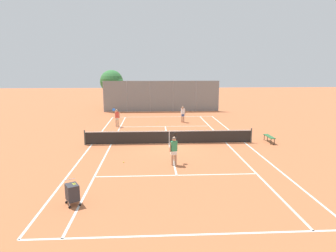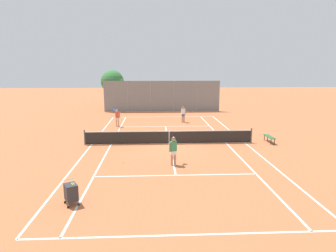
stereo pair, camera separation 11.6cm
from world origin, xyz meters
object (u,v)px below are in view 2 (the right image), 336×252
loose_tennis_ball_2 (123,162)px  loose_tennis_ball_4 (157,124)px  player_far_left (117,117)px  courtside_bench (269,137)px  loose_tennis_ball_0 (115,135)px  loose_tennis_ball_3 (161,143)px  loose_tennis_ball_1 (159,122)px  player_far_right (183,113)px  tree_behind_left (114,82)px  tennis_net (169,137)px  ball_cart (71,192)px  player_near_side (173,149)px

loose_tennis_ball_2 → loose_tennis_ball_4: (2.08, 11.69, 0.00)m
player_far_left → courtside_bench: 13.43m
loose_tennis_ball_0 → loose_tennis_ball_2: bearing=-79.3°
player_far_left → loose_tennis_ball_4: bearing=14.7°
loose_tennis_ball_3 → loose_tennis_ball_1: bearing=89.7°
player_far_left → loose_tennis_ball_3: player_far_left is taller
loose_tennis_ball_0 → loose_tennis_ball_3: bearing=-37.4°
loose_tennis_ball_2 → loose_tennis_ball_4: 11.88m
loose_tennis_ball_3 → loose_tennis_ball_4: size_ratio=1.00×
courtside_bench → player_far_right: bearing=122.9°
loose_tennis_ball_4 → tree_behind_left: 13.92m
loose_tennis_ball_1 → loose_tennis_ball_3: size_ratio=1.00×
tennis_net → player_far_left: 7.92m
ball_cart → player_far_right: player_far_right is taller
loose_tennis_ball_3 → tree_behind_left: tree_behind_left is taller
player_far_left → tree_behind_left: (-1.95, 13.24, 2.47)m
loose_tennis_ball_2 → tree_behind_left: tree_behind_left is taller
loose_tennis_ball_1 → loose_tennis_ball_4: bearing=-103.2°
loose_tennis_ball_1 → courtside_bench: courtside_bench is taller
player_near_side → player_far_left: (-4.41, 11.32, 0.00)m
loose_tennis_ball_1 → player_near_side: bearing=-87.7°
ball_cart → courtside_bench: ball_cart is taller
ball_cart → player_near_side: (4.37, 4.70, 0.40)m
loose_tennis_ball_0 → loose_tennis_ball_1: bearing=57.6°
loose_tennis_ball_4 → tree_behind_left: (-5.58, 12.29, 3.37)m
loose_tennis_ball_3 → player_far_right: bearing=73.7°
loose_tennis_ball_3 → tennis_net: bearing=-3.1°
loose_tennis_ball_2 → player_far_left: bearing=98.2°
loose_tennis_ball_3 → courtside_bench: 7.91m
loose_tennis_ball_1 → loose_tennis_ball_4: 1.03m
player_far_left → loose_tennis_ball_0: 3.88m
player_far_right → courtside_bench: player_far_right is taller
tennis_net → loose_tennis_ball_3: 0.77m
loose_tennis_ball_3 → ball_cart: bearing=-111.8°
loose_tennis_ball_2 → loose_tennis_ball_3: (2.27, 4.22, 0.00)m
ball_cart → tree_behind_left: size_ratio=0.19×
player_near_side → loose_tennis_ball_4: (-0.77, 12.27, -0.89)m
player_far_left → loose_tennis_ball_0: bearing=-86.4°
tennis_net → courtside_bench: (7.30, 0.02, -0.10)m
ball_cart → courtside_bench: size_ratio=0.64×
player_far_right → loose_tennis_ball_3: bearing=-106.3°
loose_tennis_ball_1 → courtside_bench: 11.58m
ball_cart → loose_tennis_ball_4: 17.35m
ball_cart → courtside_bench: 15.06m
player_near_side → tree_behind_left: size_ratio=0.35×
tennis_net → player_far_left: (-4.43, 6.55, 0.42)m
player_far_left → loose_tennis_ball_1: player_far_left is taller
ball_cart → courtside_bench: (11.70, 9.49, -0.12)m
loose_tennis_ball_3 → player_far_left: bearing=120.4°
loose_tennis_ball_3 → loose_tennis_ball_4: (-0.19, 7.47, 0.00)m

